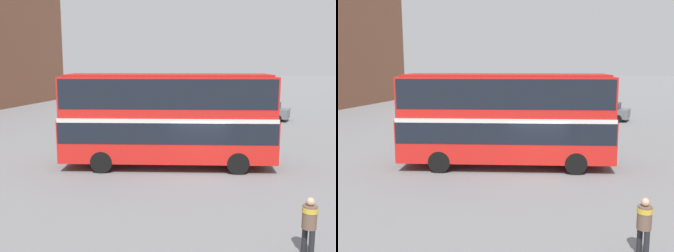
% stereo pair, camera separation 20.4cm
% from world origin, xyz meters
% --- Properties ---
extents(ground_plane, '(240.00, 240.00, 0.00)m').
position_xyz_m(ground_plane, '(0.00, 0.00, 0.00)').
color(ground_plane, slate).
extents(double_decker_bus, '(10.60, 4.81, 4.58)m').
position_xyz_m(double_decker_bus, '(-1.85, 0.61, 2.63)').
color(double_decker_bus, red).
rests_on(double_decker_bus, ground_plane).
extents(pedestrian_foreground, '(0.58, 0.58, 1.67)m').
position_xyz_m(pedestrian_foreground, '(4.16, -7.09, 1.02)').
color(pedestrian_foreground, '#232328').
rests_on(pedestrian_foreground, ground_plane).
extents(parked_car_kerb_far, '(4.24, 2.43, 1.56)m').
position_xyz_m(parked_car_kerb_far, '(2.41, 17.64, 0.79)').
color(parked_car_kerb_far, slate).
rests_on(parked_car_kerb_far, ground_plane).
extents(parked_car_side_street, '(4.19, 2.31, 1.52)m').
position_xyz_m(parked_car_side_street, '(-5.75, 11.51, 0.77)').
color(parked_car_side_street, silver).
rests_on(parked_car_side_street, ground_plane).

